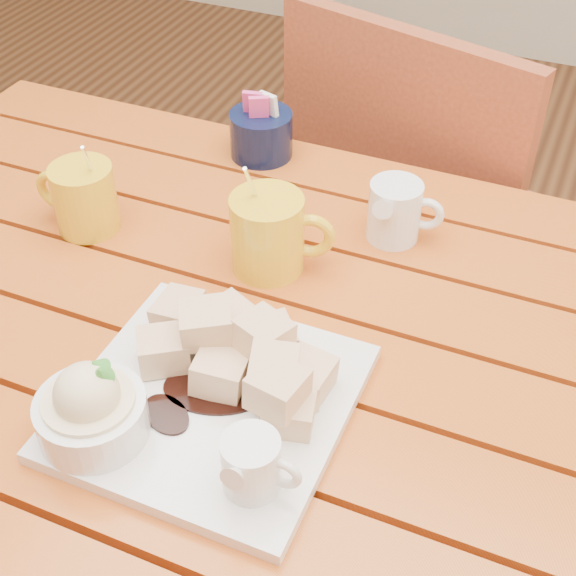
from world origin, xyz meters
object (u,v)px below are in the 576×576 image
at_px(dessert_plate, 193,393).
at_px(coffee_mug_right, 270,233).
at_px(coffee_mug_left, 83,197).
at_px(table, 244,391).
at_px(chair_far, 420,224).

distance_m(dessert_plate, coffee_mug_right, 0.24).
bearing_deg(dessert_plate, coffee_mug_left, 140.74).
xyz_separation_m(table, coffee_mug_right, (-0.01, 0.11, 0.16)).
relative_size(coffee_mug_right, chair_far, 0.16).
distance_m(table, chair_far, 0.61).
relative_size(table, coffee_mug_left, 9.07).
xyz_separation_m(coffee_mug_right, chair_far, (0.08, 0.49, -0.29)).
bearing_deg(coffee_mug_right, chair_far, 63.20).
distance_m(dessert_plate, chair_far, 0.78).
relative_size(dessert_plate, coffee_mug_left, 2.03).
bearing_deg(coffee_mug_right, table, -101.08).
distance_m(dessert_plate, coffee_mug_left, 0.36).
distance_m(table, coffee_mug_left, 0.32).
bearing_deg(chair_far, coffee_mug_right, 97.09).
xyz_separation_m(dessert_plate, coffee_mug_right, (-0.03, 0.24, 0.02)).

